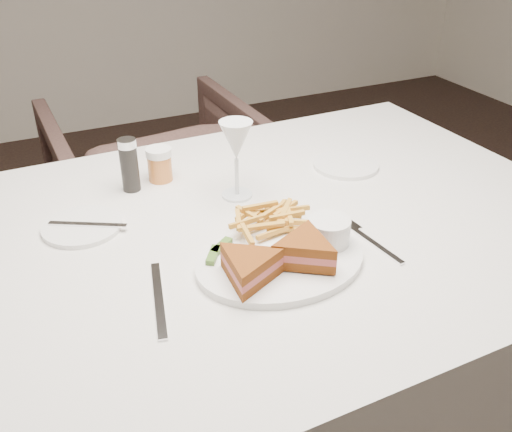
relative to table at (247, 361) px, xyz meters
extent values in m
plane|color=black|center=(0.36, 0.13, -0.38)|extent=(5.00, 5.00, 0.00)
cube|color=silver|center=(0.00, 0.00, 0.00)|extent=(1.49, 1.01, 0.75)
imported|color=#422D28|center=(0.07, 0.99, -0.01)|extent=(0.73, 0.69, 0.74)
ellipsoid|color=white|center=(0.00, -0.15, 0.38)|extent=(0.32, 0.26, 0.01)
cube|color=silver|center=(-0.23, -0.16, 0.38)|extent=(0.06, 0.20, 0.00)
cylinder|color=white|center=(-0.30, 0.13, 0.38)|extent=(0.16, 0.16, 0.01)
cylinder|color=white|center=(0.34, 0.15, 0.38)|extent=(0.16, 0.16, 0.01)
cylinder|color=black|center=(-0.17, 0.26, 0.44)|extent=(0.04, 0.04, 0.12)
cylinder|color=#C46E2F|center=(-0.10, 0.28, 0.42)|extent=(0.06, 0.06, 0.08)
cube|color=#406624|center=(-0.08, -0.08, 0.40)|extent=(0.05, 0.05, 0.01)
cube|color=#406624|center=(-0.11, -0.10, 0.40)|extent=(0.04, 0.05, 0.01)
cylinder|color=white|center=(0.11, -0.14, 0.42)|extent=(0.08, 0.08, 0.05)
camera|label=1|loc=(-0.40, -0.91, 0.98)|focal=40.00mm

